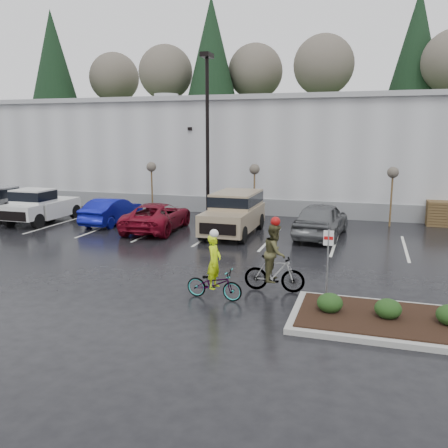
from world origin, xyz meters
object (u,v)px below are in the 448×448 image
(car_blue, at_px, (112,211))
(lamppost, at_px, (207,119))
(sapling_east, at_px, (393,176))
(cyclist_olive, at_px, (275,265))
(car_red, at_px, (157,217))
(car_grey, at_px, (321,219))
(fire_lane_sign, at_px, (328,256))
(pickup_silver, at_px, (8,202))
(pickup_white, at_px, (45,205))
(pallet_stack_a, at_px, (438,213))
(sapling_west, at_px, (151,170))
(suv_tan, at_px, (233,214))
(sapling_mid, at_px, (255,172))
(cyclist_hivis, at_px, (214,277))

(car_blue, bearing_deg, lamppost, -147.76)
(sapling_east, bearing_deg, cyclist_olive, -107.47)
(lamppost, relative_size, car_red, 1.78)
(car_blue, bearing_deg, sapling_east, -164.20)
(car_grey, bearing_deg, fire_lane_sign, 102.63)
(pickup_silver, height_order, pickup_white, same)
(car_red, bearing_deg, sapling_east, -162.34)
(lamppost, xyz_separation_m, car_red, (-1.49, -3.65, -4.96))
(pickup_white, bearing_deg, pallet_stack_a, 14.15)
(sapling_west, relative_size, pickup_silver, 0.62)
(car_red, relative_size, suv_tan, 1.02)
(sapling_mid, height_order, cyclist_olive, sapling_mid)
(lamppost, height_order, sapling_west, lamppost)
(sapling_west, xyz_separation_m, sapling_east, (14.00, 0.00, 0.00))
(fire_lane_sign, bearing_deg, pickup_silver, 155.30)
(car_blue, bearing_deg, fire_lane_sign, 145.32)
(sapling_west, height_order, car_red, sapling_west)
(car_grey, bearing_deg, car_red, 12.18)
(sapling_mid, xyz_separation_m, car_red, (-3.99, -4.65, -2.01))
(pickup_white, bearing_deg, lamppost, 21.13)
(suv_tan, xyz_separation_m, cyclist_olive, (3.62, -7.88, -0.16))
(fire_lane_sign, height_order, car_red, fire_lane_sign)
(sapling_east, xyz_separation_m, cyclist_hivis, (-5.47, -13.52, -2.05))
(pallet_stack_a, distance_m, pickup_white, 21.74)
(lamppost, distance_m, fire_lane_sign, 14.78)
(lamppost, xyz_separation_m, sapling_mid, (2.50, 1.00, -2.96))
(pallet_stack_a, distance_m, cyclist_olive, 14.75)
(sapling_west, distance_m, pickup_silver, 8.56)
(car_blue, bearing_deg, cyclist_olive, 142.90)
(suv_tan, relative_size, cyclist_olive, 2.12)
(pickup_silver, height_order, car_red, pickup_silver)
(pickup_white, bearing_deg, cyclist_olive, -28.50)
(pickup_silver, xyz_separation_m, pickup_white, (2.79, -0.33, 0.00))
(pickup_silver, distance_m, pickup_white, 2.81)
(pallet_stack_a, distance_m, pickup_silver, 24.38)
(sapling_east, height_order, car_blue, sapling_east)
(lamppost, relative_size, sapling_west, 2.88)
(sapling_east, bearing_deg, car_blue, -165.58)
(pickup_white, relative_size, suv_tan, 1.02)
(sapling_east, xyz_separation_m, car_blue, (-14.62, -3.76, -2.00))
(lamppost, distance_m, pallet_stack_a, 13.61)
(fire_lane_sign, xyz_separation_m, car_red, (-9.29, 8.15, -0.69))
(pallet_stack_a, height_order, fire_lane_sign, fire_lane_sign)
(pickup_white, distance_m, car_red, 7.10)
(sapling_west, bearing_deg, lamppost, -14.04)
(sapling_west, bearing_deg, cyclist_hivis, -57.76)
(pickup_silver, height_order, car_grey, pickup_silver)
(suv_tan, bearing_deg, pickup_silver, 178.19)
(pickup_white, height_order, car_blue, pickup_white)
(suv_tan, bearing_deg, car_red, -176.79)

